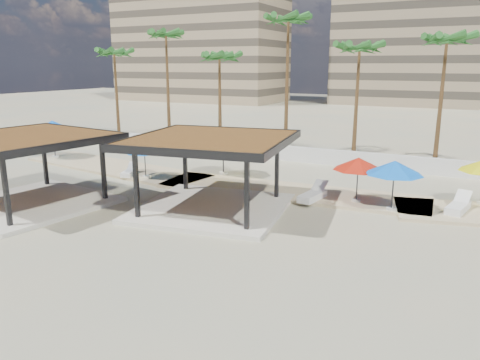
{
  "coord_description": "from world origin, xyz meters",
  "views": [
    {
      "loc": [
        11.75,
        -18.16,
        7.45
      ],
      "look_at": [
        0.53,
        3.55,
        1.4
      ],
      "focal_mm": 35.0,
      "sensor_mm": 36.0,
      "label": 1
    }
  ],
  "objects_px": {
    "umbrella_c": "(358,164)",
    "lounger_b": "(313,195)",
    "lounger_a": "(130,172)",
    "umbrella_a": "(52,126)",
    "pavilion_central": "(211,167)",
    "pavilion_west": "(27,164)",
    "lounger_c": "(458,207)"
  },
  "relations": [
    {
      "from": "pavilion_west",
      "to": "lounger_b",
      "type": "xyz_separation_m",
      "value": [
        13.38,
        7.6,
        -1.91
      ]
    },
    {
      "from": "pavilion_central",
      "to": "pavilion_west",
      "type": "bearing_deg",
      "value": -166.48
    },
    {
      "from": "pavilion_west",
      "to": "umbrella_a",
      "type": "xyz_separation_m",
      "value": [
        -9.01,
        9.65,
        0.42
      ]
    },
    {
      "from": "umbrella_a",
      "to": "lounger_b",
      "type": "relative_size",
      "value": 1.72
    },
    {
      "from": "lounger_a",
      "to": "lounger_b",
      "type": "height_order",
      "value": "lounger_b"
    },
    {
      "from": "umbrella_a",
      "to": "lounger_b",
      "type": "xyz_separation_m",
      "value": [
        22.39,
        -2.05,
        -2.33
      ]
    },
    {
      "from": "pavilion_central",
      "to": "pavilion_west",
      "type": "xyz_separation_m",
      "value": [
        -9.14,
        -3.81,
        -0.03
      ]
    },
    {
      "from": "umbrella_a",
      "to": "umbrella_c",
      "type": "xyz_separation_m",
      "value": [
        24.64,
        -1.37,
        -0.44
      ]
    },
    {
      "from": "lounger_b",
      "to": "umbrella_a",
      "type": "bearing_deg",
      "value": 92.86
    },
    {
      "from": "pavilion_central",
      "to": "lounger_c",
      "type": "bearing_deg",
      "value": 15.01
    },
    {
      "from": "umbrella_a",
      "to": "lounger_a",
      "type": "height_order",
      "value": "umbrella_a"
    },
    {
      "from": "pavilion_west",
      "to": "lounger_b",
      "type": "relative_size",
      "value": 3.5
    },
    {
      "from": "pavilion_west",
      "to": "lounger_b",
      "type": "height_order",
      "value": "pavilion_west"
    },
    {
      "from": "umbrella_c",
      "to": "lounger_b",
      "type": "distance_m",
      "value": 3.01
    },
    {
      "from": "umbrella_c",
      "to": "lounger_b",
      "type": "xyz_separation_m",
      "value": [
        -2.25,
        -0.67,
        -1.88
      ]
    },
    {
      "from": "pavilion_central",
      "to": "pavilion_west",
      "type": "relative_size",
      "value": 1.03
    },
    {
      "from": "lounger_c",
      "to": "umbrella_a",
      "type": "bearing_deg",
      "value": 99.75
    },
    {
      "from": "umbrella_c",
      "to": "lounger_b",
      "type": "height_order",
      "value": "umbrella_c"
    },
    {
      "from": "lounger_b",
      "to": "lounger_a",
      "type": "bearing_deg",
      "value": 98.13
    },
    {
      "from": "pavilion_west",
      "to": "umbrella_c",
      "type": "xyz_separation_m",
      "value": [
        15.63,
        8.28,
        -0.02
      ]
    },
    {
      "from": "pavilion_west",
      "to": "umbrella_a",
      "type": "relative_size",
      "value": 2.04
    },
    {
      "from": "pavilion_central",
      "to": "umbrella_c",
      "type": "xyz_separation_m",
      "value": [
        6.49,
        4.47,
        -0.05
      ]
    },
    {
      "from": "lounger_a",
      "to": "lounger_c",
      "type": "distance_m",
      "value": 20.33
    },
    {
      "from": "umbrella_a",
      "to": "lounger_a",
      "type": "bearing_deg",
      "value": -12.34
    },
    {
      "from": "umbrella_c",
      "to": "lounger_a",
      "type": "bearing_deg",
      "value": -177.43
    },
    {
      "from": "pavilion_central",
      "to": "lounger_c",
      "type": "height_order",
      "value": "pavilion_central"
    },
    {
      "from": "lounger_a",
      "to": "lounger_b",
      "type": "distance_m",
      "value": 12.99
    },
    {
      "from": "lounger_a",
      "to": "lounger_b",
      "type": "bearing_deg",
      "value": -110.69
    },
    {
      "from": "umbrella_a",
      "to": "umbrella_c",
      "type": "distance_m",
      "value": 24.68
    },
    {
      "from": "umbrella_a",
      "to": "umbrella_c",
      "type": "bearing_deg",
      "value": -3.19
    },
    {
      "from": "lounger_a",
      "to": "pavilion_west",
      "type": "bearing_deg",
      "value": 156.31
    },
    {
      "from": "lounger_c",
      "to": "lounger_b",
      "type": "bearing_deg",
      "value": 111.66
    }
  ]
}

